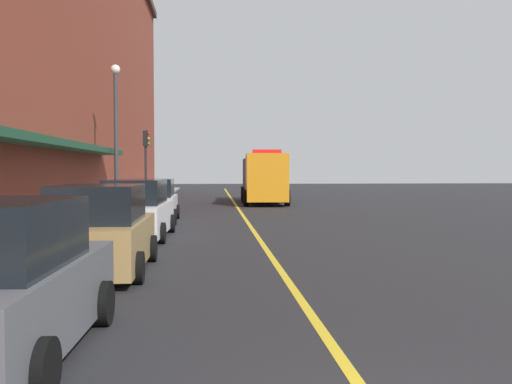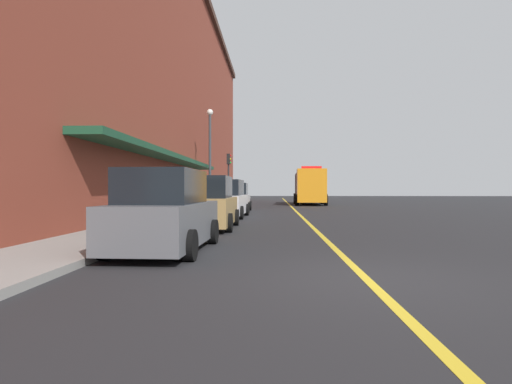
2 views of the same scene
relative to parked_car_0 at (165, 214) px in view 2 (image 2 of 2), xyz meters
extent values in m
plane|color=#232326|center=(3.98, 22.21, -0.87)|extent=(112.00, 112.00, 0.00)
cube|color=gray|center=(-2.22, 22.21, -0.80)|extent=(2.40, 70.00, 0.15)
cube|color=gold|center=(3.98, 22.21, -0.87)|extent=(0.16, 70.00, 0.01)
cube|color=brown|center=(-9.27, 21.21, 8.30)|extent=(11.72, 64.00, 18.34)
cube|color=#19472D|center=(-2.87, 13.21, 2.23)|extent=(1.20, 22.40, 0.24)
cube|color=#595B60|center=(0.00, 0.06, -0.23)|extent=(1.84, 4.44, 0.94)
cube|color=black|center=(0.00, -0.16, 0.63)|extent=(1.62, 2.46, 0.77)
cylinder|color=black|center=(-0.83, 1.45, -0.55)|extent=(0.24, 0.65, 0.64)
cylinder|color=black|center=(0.91, 1.40, -0.55)|extent=(0.24, 0.65, 0.64)
cylinder|color=black|center=(-0.91, -1.28, -0.55)|extent=(0.24, 0.65, 0.64)
cylinder|color=black|center=(0.83, -1.32, -0.55)|extent=(0.24, 0.65, 0.64)
cube|color=#A5844C|center=(0.07, 5.67, -0.22)|extent=(1.91, 4.37, 0.95)
cube|color=black|center=(0.07, 5.45, 0.64)|extent=(1.71, 2.41, 0.78)
cylinder|color=black|center=(-0.89, 7.02, -0.55)|extent=(0.22, 0.64, 0.64)
cylinder|color=black|center=(1.03, 7.03, -0.55)|extent=(0.22, 0.64, 0.64)
cylinder|color=black|center=(-0.89, 4.32, -0.55)|extent=(0.22, 0.64, 0.64)
cylinder|color=black|center=(1.03, 4.32, -0.55)|extent=(0.22, 0.64, 0.64)
cube|color=silver|center=(0.07, 11.86, -0.22)|extent=(2.03, 4.91, 0.95)
cube|color=black|center=(0.06, 11.62, 0.64)|extent=(1.78, 2.72, 0.78)
cylinder|color=black|center=(-0.84, 13.40, -0.55)|extent=(0.24, 0.65, 0.64)
cylinder|color=black|center=(1.07, 13.34, -0.55)|extent=(0.24, 0.65, 0.64)
cylinder|color=black|center=(-0.93, 10.39, -0.55)|extent=(0.24, 0.65, 0.64)
cylinder|color=black|center=(0.98, 10.33, -0.55)|extent=(0.24, 0.65, 0.64)
cube|color=silver|center=(0.07, 17.51, -0.24)|extent=(1.77, 4.29, 0.90)
cube|color=black|center=(0.07, 17.30, 0.58)|extent=(1.58, 2.36, 0.74)
cylinder|color=black|center=(-0.82, 18.83, -0.55)|extent=(0.23, 0.64, 0.64)
cylinder|color=black|center=(0.93, 18.84, -0.55)|extent=(0.23, 0.64, 0.64)
cylinder|color=black|center=(-0.80, 16.18, -0.55)|extent=(0.23, 0.64, 0.64)
cylinder|color=black|center=(0.95, 16.19, -0.55)|extent=(0.23, 0.64, 0.64)
cube|color=orange|center=(5.79, 27.10, 0.85)|extent=(2.52, 2.49, 2.85)
cube|color=#3F3F42|center=(5.91, 31.60, 0.74)|extent=(2.61, 5.95, 2.62)
cube|color=red|center=(5.79, 27.10, 2.40)|extent=(1.73, 0.65, 0.24)
cylinder|color=black|center=(7.03, 27.15, -0.37)|extent=(0.33, 1.01, 1.00)
cylinder|color=black|center=(4.55, 27.22, -0.37)|extent=(0.33, 1.01, 1.00)
cylinder|color=black|center=(7.13, 30.83, -0.37)|extent=(0.33, 1.01, 1.00)
cylinder|color=black|center=(4.65, 30.90, -0.37)|extent=(0.33, 1.01, 1.00)
cylinder|color=black|center=(7.19, 33.21, -0.37)|extent=(0.33, 1.01, 1.00)
cylinder|color=black|center=(4.71, 33.27, -0.37)|extent=(0.33, 1.01, 1.00)
cylinder|color=#4C4C51|center=(-1.37, 14.09, -0.20)|extent=(0.07, 0.07, 1.05)
cube|color=black|center=(-1.37, 14.09, 0.47)|extent=(0.14, 0.18, 0.28)
cylinder|color=#4C4C51|center=(-1.37, 4.03, -0.20)|extent=(0.07, 0.07, 1.05)
cube|color=black|center=(-1.37, 4.03, 0.47)|extent=(0.14, 0.18, 0.28)
cylinder|color=#33383D|center=(-1.97, 20.32, 2.53)|extent=(0.18, 0.18, 6.50)
sphere|color=white|center=(-1.97, 20.32, 6.00)|extent=(0.44, 0.44, 0.44)
cylinder|color=#232326|center=(-1.32, 26.67, 0.98)|extent=(0.14, 0.14, 3.40)
cube|color=black|center=(-1.32, 26.67, 3.13)|extent=(0.28, 0.36, 0.90)
sphere|color=red|center=(-1.16, 26.67, 3.43)|extent=(0.16, 0.16, 0.16)
sphere|color=gold|center=(-1.16, 26.67, 3.13)|extent=(0.16, 0.16, 0.16)
sphere|color=green|center=(-1.16, 26.67, 2.83)|extent=(0.16, 0.16, 0.16)
camera|label=1|loc=(2.46, -6.83, 1.37)|focal=40.02mm
camera|label=2|loc=(2.49, -9.77, 0.57)|focal=30.03mm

